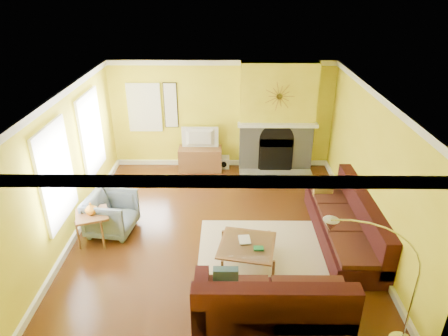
{
  "coord_description": "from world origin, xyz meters",
  "views": [
    {
      "loc": [
        0.15,
        -6.48,
        4.5
      ],
      "look_at": [
        0.08,
        0.4,
        1.15
      ],
      "focal_mm": 32.0,
      "sensor_mm": 36.0,
      "label": 1
    }
  ],
  "objects_px": {
    "armchair": "(111,214)",
    "side_table": "(94,228)",
    "arc_lamp": "(373,288)",
    "media_console": "(200,159)",
    "coffee_table": "(247,253)",
    "sectional_sofa": "(289,235)"
  },
  "relations": [
    {
      "from": "media_console",
      "to": "arc_lamp",
      "type": "height_order",
      "value": "arc_lamp"
    },
    {
      "from": "coffee_table",
      "to": "arc_lamp",
      "type": "relative_size",
      "value": 0.47
    },
    {
      "from": "media_console",
      "to": "arc_lamp",
      "type": "bearing_deg",
      "value": -64.92
    },
    {
      "from": "sectional_sofa",
      "to": "coffee_table",
      "type": "height_order",
      "value": "sectional_sofa"
    },
    {
      "from": "sectional_sofa",
      "to": "arc_lamp",
      "type": "relative_size",
      "value": 1.93
    },
    {
      "from": "media_console",
      "to": "arc_lamp",
      "type": "relative_size",
      "value": 0.54
    },
    {
      "from": "armchair",
      "to": "side_table",
      "type": "bearing_deg",
      "value": 153.37
    },
    {
      "from": "side_table",
      "to": "coffee_table",
      "type": "bearing_deg",
      "value": -11.01
    },
    {
      "from": "sectional_sofa",
      "to": "side_table",
      "type": "relative_size",
      "value": 6.27
    },
    {
      "from": "side_table",
      "to": "arc_lamp",
      "type": "xyz_separation_m",
      "value": [
        4.26,
        -2.26,
        0.69
      ]
    },
    {
      "from": "coffee_table",
      "to": "side_table",
      "type": "bearing_deg",
      "value": 168.99
    },
    {
      "from": "media_console",
      "to": "side_table",
      "type": "bearing_deg",
      "value": -119.76
    },
    {
      "from": "media_console",
      "to": "sectional_sofa",
      "type": "bearing_deg",
      "value": -63.14
    },
    {
      "from": "coffee_table",
      "to": "media_console",
      "type": "height_order",
      "value": "media_console"
    },
    {
      "from": "sectional_sofa",
      "to": "coffee_table",
      "type": "bearing_deg",
      "value": -167.37
    },
    {
      "from": "coffee_table",
      "to": "media_console",
      "type": "bearing_deg",
      "value": 105.82
    },
    {
      "from": "armchair",
      "to": "side_table",
      "type": "distance_m",
      "value": 0.43
    },
    {
      "from": "arc_lamp",
      "to": "side_table",
      "type": "bearing_deg",
      "value": 152.07
    },
    {
      "from": "coffee_table",
      "to": "armchair",
      "type": "relative_size",
      "value": 1.08
    },
    {
      "from": "coffee_table",
      "to": "side_table",
      "type": "height_order",
      "value": "side_table"
    },
    {
      "from": "armchair",
      "to": "side_table",
      "type": "xyz_separation_m",
      "value": [
        -0.24,
        -0.34,
        -0.08
      ]
    },
    {
      "from": "armchair",
      "to": "arc_lamp",
      "type": "distance_m",
      "value": 4.83
    }
  ]
}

